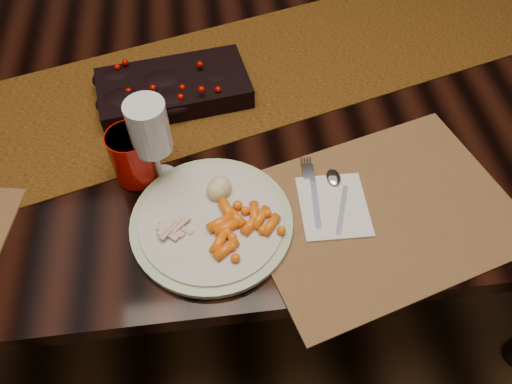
{
  "coord_description": "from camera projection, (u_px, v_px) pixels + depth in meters",
  "views": [
    {
      "loc": [
        -0.03,
        -0.82,
        1.52
      ],
      "look_at": [
        0.04,
        -0.3,
        0.8
      ],
      "focal_mm": 35.0,
      "sensor_mm": 36.0,
      "label": 1
    }
  ],
  "objects": [
    {
      "name": "red_cup",
      "position": [
        133.0,
        156.0,
        0.93
      ],
      "size": [
        0.1,
        0.1,
        0.11
      ],
      "primitive_type": "cylinder",
      "rotation": [
        0.0,
        0.0,
        0.23
      ],
      "color": "#A40A03",
      "rests_on": "placemat_main"
    },
    {
      "name": "fork",
      "position": [
        314.0,
        194.0,
        0.94
      ],
      "size": [
        0.04,
        0.15,
        0.0
      ],
      "primitive_type": null,
      "rotation": [
        0.0,
        0.0,
        -0.09
      ],
      "color": "#B7B7C1",
      "rests_on": "napkin"
    },
    {
      "name": "napkin",
      "position": [
        333.0,
        206.0,
        0.92
      ],
      "size": [
        0.13,
        0.15,
        0.0
      ],
      "primitive_type": "cube",
      "rotation": [
        0.0,
        0.0,
        -0.03
      ],
      "color": "silver",
      "rests_on": "placemat_main"
    },
    {
      "name": "placemat_main",
      "position": [
        381.0,
        212.0,
        0.92
      ],
      "size": [
        0.56,
        0.47,
        0.0
      ],
      "primitive_type": "cube",
      "rotation": [
        0.0,
        0.0,
        0.28
      ],
      "color": "#9D7048",
      "rests_on": "dining_table"
    },
    {
      "name": "floor",
      "position": [
        235.0,
        262.0,
        1.71
      ],
      "size": [
        5.0,
        5.0,
        0.0
      ],
      "primitive_type": "plane",
      "color": "black",
      "rests_on": "ground"
    },
    {
      "name": "dinner_plate",
      "position": [
        212.0,
        222.0,
        0.9
      ],
      "size": [
        0.31,
        0.31,
        0.02
      ],
      "primitive_type": "cylinder",
      "rotation": [
        0.0,
        0.0,
        0.05
      ],
      "color": "beige",
      "rests_on": "placemat_main"
    },
    {
      "name": "baby_carrots",
      "position": [
        246.0,
        226.0,
        0.87
      ],
      "size": [
        0.14,
        0.13,
        0.02
      ],
      "primitive_type": null,
      "rotation": [
        0.0,
        0.0,
        -0.31
      ],
      "color": "orange",
      "rests_on": "dinner_plate"
    },
    {
      "name": "spoon",
      "position": [
        339.0,
        199.0,
        0.93
      ],
      "size": [
        0.07,
        0.14,
        0.0
      ],
      "primitive_type": null,
      "rotation": [
        0.0,
        0.0,
        -0.35
      ],
      "color": "white",
      "rests_on": "napkin"
    },
    {
      "name": "centerpiece",
      "position": [
        173.0,
        85.0,
        1.08
      ],
      "size": [
        0.34,
        0.21,
        0.06
      ],
      "primitive_type": null,
      "rotation": [
        0.0,
        0.0,
        0.15
      ],
      "color": "black",
      "rests_on": "table_runner"
    },
    {
      "name": "table_runner",
      "position": [
        200.0,
        85.0,
        1.13
      ],
      "size": [
        1.88,
        0.87,
        0.0
      ],
      "primitive_type": "cube",
      "rotation": [
        0.0,
        0.0,
        0.28
      ],
      "color": "#3B1D0B",
      "rests_on": "dining_table"
    },
    {
      "name": "turkey_shreds",
      "position": [
        175.0,
        225.0,
        0.88
      ],
      "size": [
        0.07,
        0.06,
        0.02
      ],
      "primitive_type": null,
      "rotation": [
        0.0,
        0.0,
        -0.0
      ],
      "color": "beige",
      "rests_on": "dinner_plate"
    },
    {
      "name": "wine_glass",
      "position": [
        153.0,
        146.0,
        0.89
      ],
      "size": [
        0.07,
        0.07,
        0.2
      ],
      "primitive_type": null,
      "rotation": [
        0.0,
        0.0,
        0.06
      ],
      "color": "silver",
      "rests_on": "dining_table"
    },
    {
      "name": "mashed_potatoes",
      "position": [
        218.0,
        187.0,
        0.91
      ],
      "size": [
        0.09,
        0.09,
        0.04
      ],
      "primitive_type": null,
      "rotation": [
        0.0,
        0.0,
        -0.28
      ],
      "color": "tan",
      "rests_on": "dinner_plate"
    },
    {
      "name": "dining_table",
      "position": [
        231.0,
        199.0,
        1.4
      ],
      "size": [
        1.8,
        1.0,
        0.75
      ],
      "primitive_type": "cube",
      "color": "black",
      "rests_on": "floor"
    }
  ]
}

